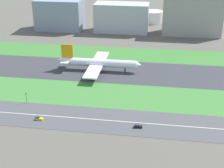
{
  "coord_description": "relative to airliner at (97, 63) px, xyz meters",
  "views": [
    {
      "loc": [
        19.24,
        -232.08,
        95.81
      ],
      "look_at": [
        -10.05,
        -36.5,
        6.0
      ],
      "focal_mm": 53.11,
      "sensor_mm": 36.0,
      "label": 1
    }
  ],
  "objects": [
    {
      "name": "office_tower",
      "position": [
        77.09,
        114.0,
        14.29
      ],
      "size": [
        59.33,
        26.11,
        41.04
      ],
      "primitive_type": "cube",
      "color": "#9E998E",
      "rests_on": "ground_plane"
    },
    {
      "name": "runway",
      "position": [
        26.81,
        -0.0,
        -6.18
      ],
      "size": [
        280.0,
        46.0,
        0.1
      ],
      "primitive_type": "cube",
      "color": "#38383D",
      "rests_on": "ground_plane"
    },
    {
      "name": "highway",
      "position": [
        26.81,
        -73.0,
        -6.18
      ],
      "size": [
        280.0,
        28.0,
        0.1
      ],
      "primitive_type": "cube",
      "color": "#4C4C4F",
      "rests_on": "ground_plane"
    },
    {
      "name": "traffic_light",
      "position": [
        -33.07,
        -60.01,
        -1.94
      ],
      "size": [
        0.36,
        0.5,
        7.2
      ],
      "color": "#4C4C51",
      "rests_on": "highway"
    },
    {
      "name": "terminal_building",
      "position": [
        -63.19,
        114.0,
        9.96
      ],
      "size": [
        49.59,
        29.88,
        32.38
      ],
      "primitive_type": "cube",
      "color": "gray",
      "rests_on": "ground_plane"
    },
    {
      "name": "fuel_tank_centre",
      "position": [
        36.86,
        159.0,
        0.5
      ],
      "size": [
        22.66,
        22.66,
        13.46
      ],
      "primitive_type": "cylinder",
      "color": "silver",
      "rests_on": "ground_plane"
    },
    {
      "name": "grass_median_south",
      "position": [
        26.81,
        -41.0,
        -6.18
      ],
      "size": [
        280.0,
        36.0,
        0.1
      ],
      "primitive_type": "cube",
      "color": "#427F38",
      "rests_on": "ground_plane"
    },
    {
      "name": "car_1",
      "position": [
        -18.84,
        -78.0,
        -5.31
      ],
      "size": [
        4.4,
        1.8,
        2.0
      ],
      "rotation": [
        0.0,
        0.0,
        3.14
      ],
      "color": "yellow",
      "rests_on": "highway"
    },
    {
      "name": "hangar_building",
      "position": [
        4.52,
        114.0,
        8.73
      ],
      "size": [
        56.5,
        25.39,
        29.93
      ],
      "primitive_type": "cube",
      "color": "#B2B2B7",
      "rests_on": "ground_plane"
    },
    {
      "name": "airliner",
      "position": [
        0.0,
        0.0,
        0.0
      ],
      "size": [
        65.0,
        56.0,
        19.7
      ],
      "color": "white",
      "rests_on": "runway"
    },
    {
      "name": "car_2",
      "position": [
        37.11,
        -78.0,
        -5.31
      ],
      "size": [
        4.4,
        1.8,
        2.0
      ],
      "rotation": [
        0.0,
        0.0,
        3.14
      ],
      "color": "black",
      "rests_on": "highway"
    },
    {
      "name": "grass_median_north",
      "position": [
        26.81,
        41.0,
        -6.18
      ],
      "size": [
        280.0,
        36.0,
        0.1
      ],
      "primitive_type": "cube",
      "color": "#3D7A33",
      "rests_on": "ground_plane"
    },
    {
      "name": "fuel_tank_west",
      "position": [
        -0.29,
        159.0,
        -0.04
      ],
      "size": [
        25.05,
        25.05,
        12.38
      ],
      "primitive_type": "cylinder",
      "color": "silver",
      "rests_on": "ground_plane"
    },
    {
      "name": "highway_centerline",
      "position": [
        26.81,
        -73.0,
        -6.13
      ],
      "size": [
        266.0,
        0.5,
        0.01
      ],
      "primitive_type": "cube",
      "color": "silver",
      "rests_on": "highway"
    },
    {
      "name": "ground_plane",
      "position": [
        26.81,
        -0.0,
        -6.23
      ],
      "size": [
        800.0,
        800.0,
        0.0
      ],
      "primitive_type": "plane",
      "color": "#5B564C"
    }
  ]
}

